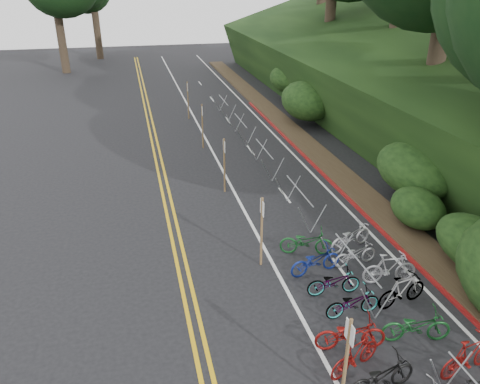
{
  "coord_description": "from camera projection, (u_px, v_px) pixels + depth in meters",
  "views": [
    {
      "loc": [
        -3.15,
        -7.72,
        8.89
      ],
      "look_at": [
        0.61,
        8.08,
        1.3
      ],
      "focal_mm": 35.0,
      "sensor_mm": 36.0,
      "label": 1
    }
  ],
  "objects": [
    {
      "name": "ground",
      "position": [
        293.0,
        382.0,
        11.23
      ],
      "size": [
        120.0,
        120.0,
        0.0
      ],
      "primitive_type": "plane",
      "color": "black",
      "rests_on": "ground"
    },
    {
      "name": "bike_front",
      "position": [
        355.0,
        355.0,
        11.35
      ],
      "size": [
        1.06,
        1.71,
        0.99
      ],
      "primitive_type": "imported",
      "rotation": [
        0.0,
        0.0,
        1.96
      ],
      "color": "maroon",
      "rests_on": "ground"
    },
    {
      "name": "signposts_rest",
      "position": [
        212.0,
        140.0,
        23.09
      ],
      "size": [
        0.08,
        18.4,
        2.5
      ],
      "color": "brown",
      "rests_on": "ground"
    },
    {
      "name": "red_curb",
      "position": [
        322.0,
        172.0,
        22.98
      ],
      "size": [
        0.25,
        28.0,
        0.1
      ],
      "primitive_type": "cube",
      "color": "maroon",
      "rests_on": "ground"
    },
    {
      "name": "signpost_near",
      "position": [
        347.0,
        357.0,
        10.09
      ],
      "size": [
        0.08,
        0.4,
        2.42
      ],
      "color": "brown",
      "rests_on": "ground"
    },
    {
      "name": "bike_racks_rest",
      "position": [
        264.0,
        154.0,
        22.95
      ],
      "size": [
        1.14,
        23.0,
        1.17
      ],
      "color": "gray",
      "rests_on": "ground"
    },
    {
      "name": "embankment",
      "position": [
        389.0,
        84.0,
        29.64
      ],
      "size": [
        14.3,
        48.14,
        9.11
      ],
      "color": "black",
      "rests_on": "ground"
    },
    {
      "name": "bike_valet",
      "position": [
        382.0,
        313.0,
        12.77
      ],
      "size": [
        3.34,
        10.22,
        1.08
      ],
      "color": "slate",
      "rests_on": "ground"
    },
    {
      "name": "road_markings",
      "position": [
        230.0,
        200.0,
        20.26
      ],
      "size": [
        7.47,
        80.0,
        0.01
      ],
      "color": "gold",
      "rests_on": "ground"
    }
  ]
}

